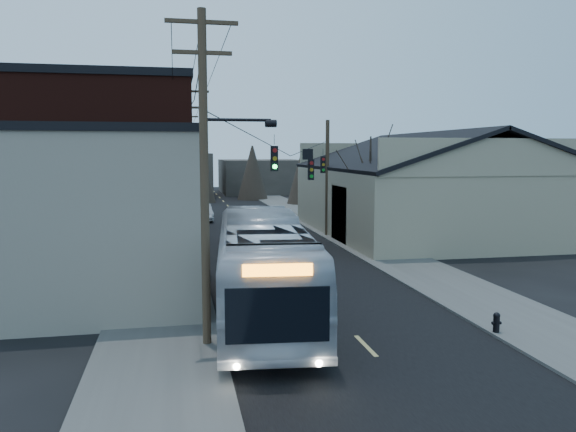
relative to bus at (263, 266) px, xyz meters
name	(u,v)px	position (x,y,z in m)	size (l,w,h in m)	color
ground	(389,370)	(2.69, -6.18, -1.90)	(160.00, 160.00, 0.00)	black
road_surface	(251,229)	(2.69, 23.82, -1.89)	(9.00, 110.00, 0.02)	black
sidewalk_left	(168,231)	(-3.81, 23.82, -1.84)	(4.00, 110.00, 0.12)	#474744
sidewalk_right	(328,226)	(9.19, 23.82, -1.84)	(4.00, 110.00, 0.12)	#474744
building_clapboard	(98,219)	(-6.31, 2.82, 1.60)	(8.00, 8.00, 7.00)	slate
building_brick	(104,173)	(-7.31, 13.82, 3.10)	(10.00, 12.00, 10.00)	black
building_left_far	(133,183)	(-6.81, 29.82, 1.60)	(9.00, 14.00, 7.00)	#37322C
warehouse	(429,198)	(15.69, 18.82, 0.80)	(16.16, 20.60, 7.73)	gray
building_far_left	(174,175)	(-3.31, 58.82, 1.10)	(10.00, 12.00, 6.00)	#37322C
building_far_right	(261,176)	(9.69, 63.82, 0.60)	(12.00, 14.00, 5.00)	#37322C
bare_tree	(370,192)	(9.19, 13.82, 1.70)	(0.40, 0.40, 7.20)	black
utility_lines	(216,170)	(-0.43, 17.96, 3.06)	(11.24, 45.28, 10.50)	#382B1E
bus	(263,266)	(0.00, 0.00, 0.00)	(3.19, 13.62, 3.79)	#B6BAC3
parked_car	(202,213)	(-0.88, 30.13, -1.15)	(1.59, 4.55, 1.50)	#B0B2B8
fire_hydrant	(496,322)	(7.39, -4.04, -1.41)	(0.33, 0.24, 0.69)	black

